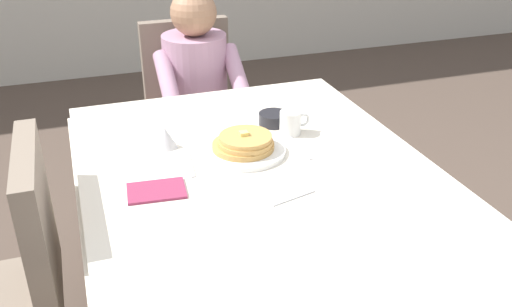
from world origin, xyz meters
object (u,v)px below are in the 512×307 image
object	(u,v)px
dining_table_main	(262,198)
diner_person	(198,87)
plate_breakfast	(244,151)
bowl_butter	(274,119)
cup_coffee	(291,123)
syrup_pitcher	(165,137)
spoon_near_edge	(293,198)
fork_left_of_plate	(190,164)
knife_right_of_plate	(298,147)
breakfast_stack	(244,142)
chair_left_side	(12,279)
chair_diner	(192,103)

from	to	relation	value
dining_table_main	diner_person	bearing A→B (deg)	87.91
plate_breakfast	bowl_butter	xyz separation A→B (m)	(0.18, 0.19, 0.01)
cup_coffee	syrup_pitcher	bearing A→B (deg)	175.42
syrup_pitcher	spoon_near_edge	bearing A→B (deg)	-57.62
dining_table_main	syrup_pitcher	xyz separation A→B (m)	(-0.25, 0.28, 0.13)
fork_left_of_plate	spoon_near_edge	xyz separation A→B (m)	(0.24, -0.30, 0.00)
bowl_butter	knife_right_of_plate	world-z (taller)	bowl_butter
knife_right_of_plate	dining_table_main	bearing A→B (deg)	125.12
plate_breakfast	bowl_butter	bearing A→B (deg)	46.78
plate_breakfast	breakfast_stack	xyz separation A→B (m)	(0.00, -0.00, 0.03)
chair_left_side	bowl_butter	bearing A→B (deg)	-69.78
plate_breakfast	spoon_near_edge	bearing A→B (deg)	-81.85
bowl_butter	fork_left_of_plate	size ratio (longest dim) A/B	0.61
chair_diner	breakfast_stack	xyz separation A→B (m)	(-0.05, -1.01, 0.25)
knife_right_of_plate	diner_person	bearing A→B (deg)	6.99
chair_left_side	breakfast_stack	size ratio (longest dim) A/B	4.47
bowl_butter	dining_table_main	bearing A→B (deg)	-115.72
syrup_pitcher	fork_left_of_plate	size ratio (longest dim) A/B	0.44
breakfast_stack	fork_left_of_plate	bearing A→B (deg)	-174.38
diner_person	chair_left_side	bearing A→B (deg)	51.46
diner_person	cup_coffee	distance (m)	0.79
chair_diner	fork_left_of_plate	size ratio (longest dim) A/B	5.17
breakfast_stack	syrup_pitcher	world-z (taller)	breakfast_stack
dining_table_main	knife_right_of_plate	bearing A→B (deg)	37.33
knife_right_of_plate	syrup_pitcher	bearing A→B (deg)	68.76
chair_diner	breakfast_stack	size ratio (longest dim) A/B	4.47
cup_coffee	syrup_pitcher	xyz separation A→B (m)	(-0.45, 0.04, -0.01)
diner_person	knife_right_of_plate	xyz separation A→B (m)	(0.14, -0.88, 0.07)
syrup_pitcher	knife_right_of_plate	bearing A→B (deg)	-19.02
bowl_butter	chair_left_side	bearing A→B (deg)	-159.78
chair_left_side	fork_left_of_plate	world-z (taller)	chair_left_side
dining_table_main	breakfast_stack	size ratio (longest dim) A/B	7.32
breakfast_stack	spoon_near_edge	xyz separation A→B (m)	(0.04, -0.32, -0.04)
breakfast_stack	knife_right_of_plate	size ratio (longest dim) A/B	1.04
syrup_pitcher	knife_right_of_plate	size ratio (longest dim) A/B	0.40
diner_person	chair_left_side	distance (m)	1.30
chair_left_side	fork_left_of_plate	xyz separation A→B (m)	(0.57, 0.14, 0.21)
breakfast_stack	syrup_pitcher	distance (m)	0.27
breakfast_stack	fork_left_of_plate	xyz separation A→B (m)	(-0.19, -0.02, -0.04)
chair_left_side	bowl_butter	xyz separation A→B (m)	(0.94, 0.35, 0.23)
plate_breakfast	bowl_butter	size ratio (longest dim) A/B	2.55
fork_left_of_plate	spoon_near_edge	bearing A→B (deg)	-135.76
chair_diner	syrup_pitcher	size ratio (longest dim) A/B	11.63
cup_coffee	breakfast_stack	bearing A→B (deg)	-155.49
chair_diner	diner_person	bearing A→B (deg)	90.00
chair_diner	syrup_pitcher	distance (m)	0.96
chair_left_side	syrup_pitcher	size ratio (longest dim) A/B	11.63
bowl_butter	fork_left_of_plate	world-z (taller)	bowl_butter
breakfast_stack	fork_left_of_plate	distance (m)	0.20
chair_left_side	dining_table_main	bearing A→B (deg)	-90.00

